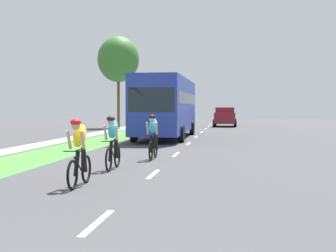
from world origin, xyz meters
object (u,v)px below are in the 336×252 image
cyclist_trailing (113,142)px  cyclist_distant (153,136)px  suv_maroon (225,116)px  cyclist_lead (79,152)px  street_tree_far (118,59)px  bus_blue (167,105)px

cyclist_trailing → cyclist_distant: 3.00m
cyclist_trailing → suv_maroon: bearing=84.9°
cyclist_lead → cyclist_trailing: size_ratio=1.00×
cyclist_lead → cyclist_trailing: same height
cyclist_lead → cyclist_trailing: (0.03, 3.12, 0.00)m
cyclist_lead → suv_maroon: bearing=85.3°
cyclist_lead → street_tree_far: (-6.31, 30.96, 5.18)m
cyclist_lead → suv_maroon: size_ratio=0.37×
suv_maroon → street_tree_far: street_tree_far is taller
cyclist_trailing → street_tree_far: (-6.34, 27.84, 5.18)m
cyclist_distant → suv_maroon: bearing=85.8°
cyclist_trailing → cyclist_lead: bearing=-90.5°
cyclist_trailing → suv_maroon: (2.89, 32.13, 0.14)m
cyclist_lead → cyclist_trailing: bearing=89.5°
cyclist_trailing → cyclist_distant: size_ratio=1.00×
cyclist_distant → street_tree_far: street_tree_far is taller
bus_blue → suv_maroon: bearing=79.4°
cyclist_distant → bus_blue: bus_blue is taller
cyclist_lead → bus_blue: 17.95m
cyclist_trailing → cyclist_distant: same height
cyclist_lead → bus_blue: (-0.31, 17.91, 1.17)m
cyclist_distant → suv_maroon: suv_maroon is taller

